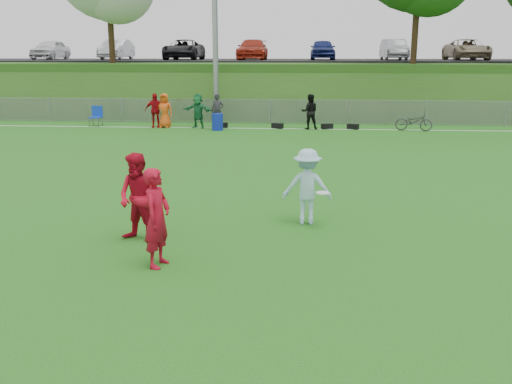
# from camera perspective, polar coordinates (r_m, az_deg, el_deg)

# --- Properties ---
(ground) EXTENTS (120.00, 120.00, 0.00)m
(ground) POSITION_cam_1_polar(r_m,az_deg,el_deg) (10.77, -4.48, -6.30)
(ground) COLOR #1B5D13
(ground) RESTS_ON ground
(sideline_far) EXTENTS (60.00, 0.10, 0.01)m
(sideline_far) POSITION_cam_1_polar(r_m,az_deg,el_deg) (28.27, 1.26, 6.37)
(sideline_far) COLOR white
(sideline_far) RESTS_ON ground
(fence) EXTENTS (58.00, 0.06, 1.30)m
(fence) POSITION_cam_1_polar(r_m,az_deg,el_deg) (30.18, 1.49, 8.07)
(fence) COLOR gray
(fence) RESTS_ON ground
(berm) EXTENTS (120.00, 18.00, 3.00)m
(berm) POSITION_cam_1_polar(r_m,az_deg,el_deg) (41.07, 2.37, 10.81)
(berm) COLOR #2E5217
(berm) RESTS_ON ground
(parking_lot) EXTENTS (120.00, 12.00, 0.10)m
(parking_lot) POSITION_cam_1_polar(r_m,az_deg,el_deg) (43.01, 2.50, 13.01)
(parking_lot) COLOR black
(parking_lot) RESTS_ON berm
(car_row) EXTENTS (32.04, 5.18, 1.44)m
(car_row) POSITION_cam_1_polar(r_m,az_deg,el_deg) (42.07, 0.82, 14.05)
(car_row) COLOR silver
(car_row) RESTS_ON parking_lot
(spectator_row) EXTENTS (8.62, 0.88, 1.69)m
(spectator_row) POSITION_cam_1_polar(r_m,az_deg,el_deg) (28.49, -4.58, 8.09)
(spectator_row) COLOR #AA0B13
(spectator_row) RESTS_ON ground
(gear_bags) EXTENTS (7.04, 0.48, 0.26)m
(gear_bags) POSITION_cam_1_polar(r_m,az_deg,el_deg) (28.31, 3.87, 6.60)
(gear_bags) COLOR black
(gear_bags) RESTS_ON ground
(player_red_left) EXTENTS (0.54, 0.72, 1.77)m
(player_red_left) POSITION_cam_1_polar(r_m,az_deg,el_deg) (10.10, -9.85, -2.57)
(player_red_left) COLOR #AF0C23
(player_red_left) RESTS_ON ground
(player_red_center) EXTENTS (1.06, 0.96, 1.79)m
(player_red_center) POSITION_cam_1_polar(r_m,az_deg,el_deg) (11.50, -11.67, -0.58)
(player_red_center) COLOR red
(player_red_center) RESTS_ON ground
(player_blue) EXTENTS (1.09, 0.63, 1.67)m
(player_blue) POSITION_cam_1_polar(r_m,az_deg,el_deg) (12.50, 5.13, 0.54)
(player_blue) COLOR #A3CFE2
(player_blue) RESTS_ON ground
(frisbee) EXTENTS (0.28, 0.28, 0.03)m
(frisbee) POSITION_cam_1_polar(r_m,az_deg,el_deg) (12.18, 6.66, -0.09)
(frisbee) COLOR white
(frisbee) RESTS_ON ground
(recycling_bin) EXTENTS (0.55, 0.55, 0.80)m
(recycling_bin) POSITION_cam_1_polar(r_m,az_deg,el_deg) (27.68, -3.88, 7.00)
(recycling_bin) COLOR #0F25AB
(recycling_bin) RESTS_ON ground
(camp_chair) EXTENTS (0.59, 0.60, 1.02)m
(camp_chair) POSITION_cam_1_polar(r_m,az_deg,el_deg) (30.27, -15.71, 6.92)
(camp_chair) COLOR #1139B9
(camp_chair) RESTS_ON ground
(bicycle) EXTENTS (1.81, 0.92, 0.91)m
(bicycle) POSITION_cam_1_polar(r_m,az_deg,el_deg) (28.46, 15.50, 6.83)
(bicycle) COLOR #2F2F31
(bicycle) RESTS_ON ground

